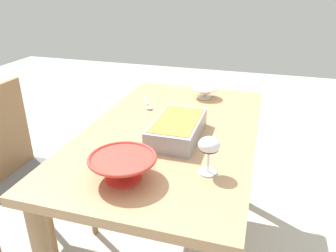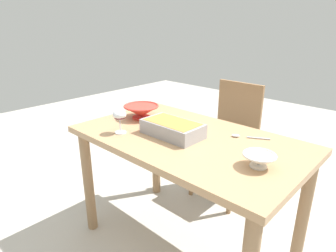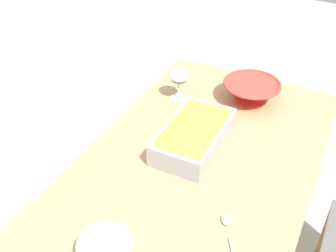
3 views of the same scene
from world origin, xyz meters
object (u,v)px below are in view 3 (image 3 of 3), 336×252
object	(u,v)px
casserole_dish	(194,135)
mixing_bowl	(105,249)
dining_table	(196,185)
small_bowl	(251,91)
wine_glass	(179,78)
serving_spoon	(228,230)

from	to	relation	value
casserole_dish	mixing_bowl	distance (m)	0.54
dining_table	small_bowl	size ratio (longest dim) A/B	5.55
small_bowl	casserole_dish	bearing A→B (deg)	165.85
wine_glass	serving_spoon	bearing A→B (deg)	-142.63
dining_table	serving_spoon	bearing A→B (deg)	-140.07
casserole_dish	small_bowl	bearing A→B (deg)	-14.15
wine_glass	casserole_dish	world-z (taller)	wine_glass
mixing_bowl	small_bowl	distance (m)	0.91
serving_spoon	wine_glass	bearing A→B (deg)	37.37
dining_table	serving_spoon	xyz separation A→B (m)	(-0.24, -0.20, 0.12)
dining_table	small_bowl	distance (m)	0.47
small_bowl	serving_spoon	world-z (taller)	small_bowl
dining_table	casserole_dish	bearing A→B (deg)	33.00
serving_spoon	dining_table	bearing A→B (deg)	39.93
dining_table	mixing_bowl	xyz separation A→B (m)	(-0.46, 0.06, 0.15)
wine_glass	small_bowl	size ratio (longest dim) A/B	0.60
casserole_dish	dining_table	bearing A→B (deg)	-147.00
wine_glass	mixing_bowl	size ratio (longest dim) A/B	0.94
casserole_dish	small_bowl	distance (m)	0.38
dining_table	casserole_dish	size ratio (longest dim) A/B	3.75
dining_table	mixing_bowl	world-z (taller)	mixing_bowl
casserole_dish	small_bowl	size ratio (longest dim) A/B	1.48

